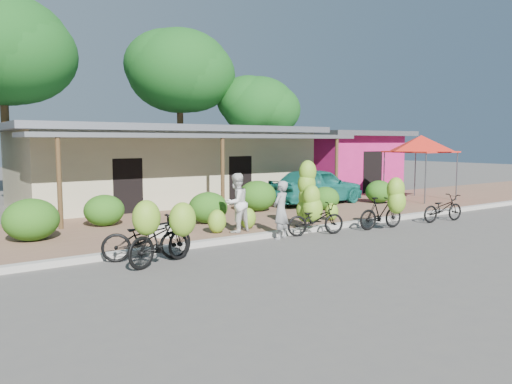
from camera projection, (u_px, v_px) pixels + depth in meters
ground at (344, 245)px, 13.00m from camera, size 100.00×100.00×0.00m
sidewalk at (240, 219)px, 17.08m from camera, size 60.00×6.00×0.12m
curb at (295, 231)px, 14.63m from camera, size 60.00×0.25×0.15m
shop_main at (165, 164)px, 21.75m from camera, size 13.00×8.50×3.35m
shop_pink at (339, 160)px, 27.78m from camera, size 6.00×6.00×3.25m
tree_center_right at (175, 69)px, 27.77m from camera, size 5.88×5.81×8.94m
tree_near_right at (255, 105)px, 28.61m from camera, size 4.43×4.25×6.46m
hedge_0 at (31, 220)px, 12.95m from camera, size 1.42×1.28×1.11m
hedge_1 at (104, 210)px, 15.27m from camera, size 1.23×1.11×0.96m
hedge_2 at (208, 208)px, 15.77m from camera, size 1.27×1.14×0.99m
hedge_3 at (257, 196)px, 18.54m from camera, size 1.45×1.31×1.13m
hedge_4 at (325, 198)px, 18.89m from camera, size 1.12×1.01×0.87m
hedge_5 at (379, 192)px, 21.08m from camera, size 1.21×1.09×0.94m
red_canopy at (421, 144)px, 22.02m from camera, size 3.50×3.50×2.86m
bike_far_left at (146, 235)px, 11.19m from camera, size 2.06×1.52×1.46m
bike_left at (165, 236)px, 10.84m from camera, size 1.93×1.42×1.43m
bike_center at (312, 206)px, 14.57m from camera, size 1.87×1.33×2.15m
bike_right at (386, 207)px, 15.18m from camera, size 1.72×1.22×1.65m
bike_far_right at (443, 208)px, 16.80m from camera, size 1.80×0.81×0.91m
loose_banana_a at (217, 221)px, 14.05m from camera, size 0.54×0.46×0.67m
loose_banana_b at (248, 218)px, 14.77m from camera, size 0.50×0.42×0.62m
loose_banana_c at (332, 212)px, 16.32m from camera, size 0.46×0.39×0.58m
sack_near at (172, 228)px, 13.98m from camera, size 0.88×0.48×0.30m
sack_far at (165, 232)px, 13.49m from camera, size 0.81×0.79×0.28m
vendor at (281, 210)px, 13.75m from camera, size 0.70×0.60×1.62m
bystander at (236, 203)px, 14.15m from camera, size 0.95×0.82×1.69m
teal_van at (316, 186)px, 20.57m from camera, size 4.59×2.24×1.51m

